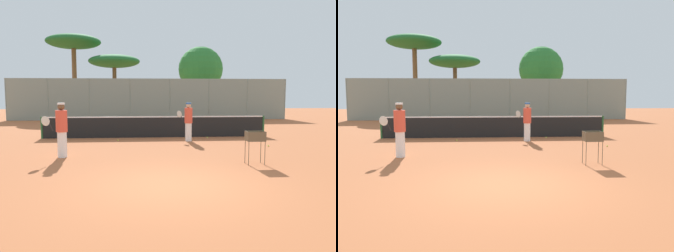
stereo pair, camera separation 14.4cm
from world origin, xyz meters
TOP-DOWN VIEW (x-y plane):
  - ground_plane at (0.00, 0.00)m, footprint 80.00×80.00m
  - tennis_net at (0.00, 8.74)m, footprint 11.25×0.10m
  - back_fence at (-0.00, 19.85)m, footprint 23.42×0.08m
  - tree_0 at (-7.27, 25.41)m, footprint 5.27×5.27m
  - tree_1 at (5.01, 24.11)m, footprint 4.30×4.30m
  - tree_2 at (-3.33, 24.86)m, footprint 4.96×4.96m
  - player_white_outfit at (-3.44, 3.83)m, footprint 0.80×0.69m
  - player_red_cap at (1.47, 7.36)m, footprint 0.72×0.73m
  - ball_cart at (2.85, 2.22)m, footprint 0.56×0.41m
  - tennis_ball_0 at (-1.80, 7.65)m, footprint 0.07×0.07m
  - tennis_ball_2 at (4.59, 5.51)m, footprint 0.07×0.07m
  - tennis_ball_4 at (2.55, 8.28)m, footprint 0.07×0.07m

SIDE VIEW (x-z plane):
  - ground_plane at x=0.00m, z-range 0.00..0.00m
  - tennis_ball_0 at x=-1.80m, z-range 0.00..0.07m
  - tennis_ball_2 at x=4.59m, z-range 0.00..0.07m
  - tennis_ball_4 at x=2.55m, z-range 0.00..0.07m
  - tennis_net at x=0.00m, z-range 0.02..1.09m
  - ball_cart at x=2.85m, z-range 0.28..1.32m
  - player_red_cap at x=1.47m, z-range 0.03..1.82m
  - player_white_outfit at x=-3.44m, z-range 0.03..1.92m
  - back_fence at x=0.00m, z-range 0.00..3.45m
  - tree_1 at x=5.01m, z-range 1.19..7.90m
  - tree_2 at x=-3.33m, z-range 2.28..8.21m
  - tree_0 at x=-7.27m, z-range 3.14..11.02m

